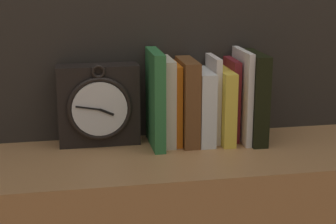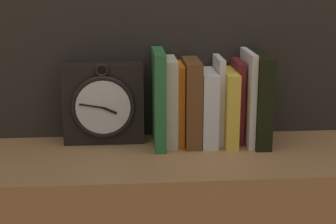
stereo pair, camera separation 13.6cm
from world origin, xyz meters
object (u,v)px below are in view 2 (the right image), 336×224
clock (103,103)px  book_slot4_white (207,107)px  book_slot3_brown (192,102)px  book_slot9_black (259,99)px  book_slot1_cream (170,101)px  book_slot2_orange (179,103)px  book_slot7_maroon (237,101)px  book_slot6_yellow (228,107)px  book_slot8_white (247,98)px  book_slot5_white (218,100)px  book_slot0_green (159,99)px

clock → book_slot4_white: bearing=-6.2°
book_slot3_brown → book_slot9_black: (0.17, -0.01, 0.01)m
book_slot1_cream → book_slot9_black: (0.23, -0.02, 0.01)m
book_slot2_orange → book_slot7_maroon: (0.15, 0.00, 0.00)m
book_slot6_yellow → book_slot8_white: bearing=-2.0°
book_slot4_white → book_slot7_maroon: size_ratio=0.89×
book_slot7_maroon → book_slot6_yellow: bearing=-147.0°
book_slot3_brown → book_slot7_maroon: book_slot3_brown is taller
book_slot1_cream → book_slot3_brown: book_slot1_cream is taller
book_slot1_cream → book_slot6_yellow: 0.15m
book_slot8_white → book_slot9_black: (0.03, -0.01, -0.00)m
clock → book_slot5_white: book_slot5_white is taller
book_slot3_brown → book_slot6_yellow: book_slot3_brown is taller
book_slot2_orange → book_slot0_green: bearing=-162.7°
book_slot0_green → book_slot7_maroon: 0.21m
book_slot4_white → book_slot6_yellow: bearing=-3.1°
book_slot0_green → book_slot3_brown: size_ratio=1.12×
book_slot2_orange → book_slot4_white: book_slot2_orange is taller
book_slot0_green → book_slot1_cream: size_ratio=1.10×
clock → book_slot0_green: 0.15m
book_slot3_brown → book_slot0_green: bearing=-175.0°
book_slot0_green → book_slot7_maroon: (0.21, 0.02, -0.02)m
book_slot9_black → book_slot8_white: bearing=168.4°
book_slot4_white → book_slot5_white: size_ratio=0.85×
book_slot6_yellow → book_slot7_maroon: book_slot7_maroon is taller
book_slot1_cream → book_slot6_yellow: size_ratio=1.17×
book_slot6_yellow → book_slot9_black: book_slot9_black is taller
clock → book_slot3_brown: size_ratio=0.99×
book_slot3_brown → clock: bearing=172.7°
book_slot4_white → book_slot9_black: size_ratio=0.81×
book_slot3_brown → book_slot7_maroon: 0.12m
book_slot0_green → book_slot4_white: (0.13, 0.01, -0.03)m
clock → book_slot1_cream: size_ratio=0.97×
clock → book_slot9_black: (0.40, -0.04, 0.01)m
book_slot8_white → book_slot9_black: size_ratio=1.03×
clock → book_slot4_white: 0.27m
book_slot5_white → book_slot6_yellow: size_ratio=1.17×
book_slot4_white → book_slot9_black: (0.13, -0.01, 0.02)m
book_slot3_brown → book_slot6_yellow: 0.10m
book_slot4_white → book_slot8_white: size_ratio=0.79×
book_slot4_white → book_slot5_white: (0.03, 0.01, 0.02)m
book_slot1_cream → book_slot5_white: bearing=2.4°
book_slot1_cream → book_slot3_brown: bearing=-6.2°
book_slot8_white → book_slot7_maroon: bearing=140.9°
book_slot6_yellow → book_slot8_white: (0.05, -0.00, 0.02)m
book_slot2_orange → book_slot8_white: size_ratio=0.87×
clock → book_slot1_cream: (0.17, -0.02, 0.01)m
book_slot0_green → book_slot9_black: book_slot0_green is taller
book_slot1_cream → book_slot9_black: book_slot9_black is taller
book_slot0_green → book_slot1_cream: bearing=24.4°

